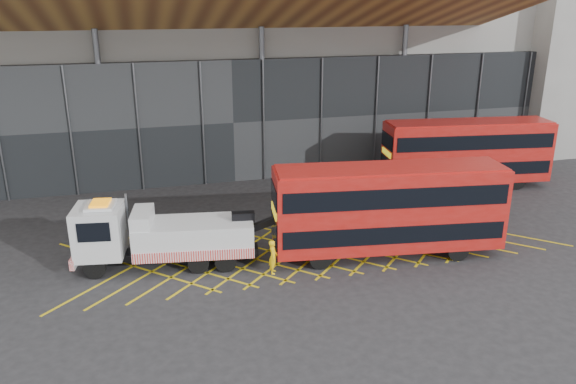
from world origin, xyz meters
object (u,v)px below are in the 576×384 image
object	(u,v)px
bus_towed	(388,207)
worker	(273,257)
bus_second	(467,151)
recovery_truck	(159,235)

from	to	relation	value
bus_towed	worker	world-z (taller)	bus_towed
bus_second	worker	size ratio (longest dim) A/B	6.91
bus_towed	bus_second	size ratio (longest dim) A/B	1.01
bus_towed	bus_second	world-z (taller)	bus_towed
recovery_truck	bus_second	xyz separation A→B (m)	(19.79, 6.61, 0.89)
worker	bus_towed	bearing A→B (deg)	-67.87
bus_towed	worker	size ratio (longest dim) A/B	6.99
recovery_truck	bus_towed	bearing A→B (deg)	0.02
recovery_truck	bus_second	size ratio (longest dim) A/B	0.87
worker	recovery_truck	bearing A→B (deg)	84.37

